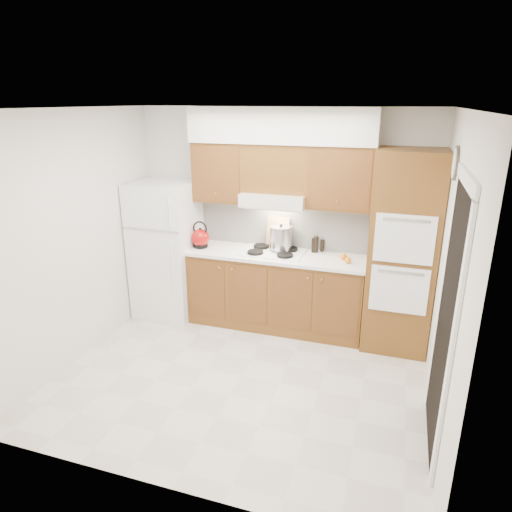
{
  "coord_description": "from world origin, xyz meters",
  "views": [
    {
      "loc": [
        1.37,
        -3.76,
        2.67
      ],
      "look_at": [
        0.01,
        0.45,
        1.15
      ],
      "focal_mm": 32.0,
      "sensor_mm": 36.0,
      "label": 1
    }
  ],
  "objects": [
    {
      "name": "condiment_c",
      "position": [
        0.52,
        1.45,
        1.01
      ],
      "size": [
        0.05,
        0.05,
        0.14
      ],
      "primitive_type": "cylinder",
      "rotation": [
        0.0,
        0.0,
        0.01
      ],
      "color": "black",
      "rests_on": "countertop"
    },
    {
      "name": "backsplash",
      "position": [
        0.02,
        1.49,
        1.22
      ],
      "size": [
        2.11,
        0.03,
        0.56
      ],
      "primitive_type": "cube",
      "color": "white",
      "rests_on": "countertop"
    },
    {
      "name": "upper_cab_left",
      "position": [
        -0.71,
        1.33,
        1.85
      ],
      "size": [
        0.63,
        0.33,
        0.7
      ],
      "primitive_type": "cube",
      "color": "brown",
      "rests_on": "wall_back"
    },
    {
      "name": "ceiling",
      "position": [
        0.0,
        0.0,
        2.6
      ],
      "size": [
        3.6,
        3.6,
        0.0
      ],
      "primitive_type": "plane",
      "color": "white",
      "rests_on": "wall_back"
    },
    {
      "name": "wall_right",
      "position": [
        1.8,
        0.0,
        1.3
      ],
      "size": [
        0.02,
        3.0,
        2.6
      ],
      "primitive_type": "cube",
      "color": "silver",
      "rests_on": "floor"
    },
    {
      "name": "wall_left",
      "position": [
        -1.8,
        0.0,
        1.3
      ],
      "size": [
        0.02,
        3.0,
        2.6
      ],
      "primitive_type": "cube",
      "color": "silver",
      "rests_on": "floor"
    },
    {
      "name": "condiment_a",
      "position": [
        0.43,
        1.38,
        1.03
      ],
      "size": [
        0.06,
        0.06,
        0.18
      ],
      "primitive_type": "cylinder",
      "rotation": [
        0.0,
        0.0,
        0.31
      ],
      "color": "black",
      "rests_on": "countertop"
    },
    {
      "name": "upper_cab_over_hood",
      "position": [
        -0.02,
        1.33,
        1.92
      ],
      "size": [
        0.75,
        0.33,
        0.55
      ],
      "primitive_type": "cube",
      "color": "brown",
      "rests_on": "range_hood"
    },
    {
      "name": "wall_back",
      "position": [
        0.0,
        1.5,
        1.3
      ],
      "size": [
        3.6,
        0.02,
        2.6
      ],
      "primitive_type": "cube",
      "color": "silver",
      "rests_on": "floor"
    },
    {
      "name": "condiment_b",
      "position": [
        0.46,
        1.39,
        1.04
      ],
      "size": [
        0.07,
        0.07,
        0.2
      ],
      "primitive_type": "cylinder",
      "rotation": [
        0.0,
        0.0,
        -0.08
      ],
      "color": "black",
      "rests_on": "countertop"
    },
    {
      "name": "soffit",
      "position": [
        0.03,
        1.32,
        2.4
      ],
      "size": [
        2.13,
        0.36,
        0.4
      ],
      "primitive_type": "cube",
      "color": "silver",
      "rests_on": "wall_back"
    },
    {
      "name": "wall_clock",
      "position": [
        1.79,
        0.55,
        2.15
      ],
      "size": [
        0.02,
        0.3,
        0.3
      ],
      "primitive_type": "cylinder",
      "rotation": [
        0.0,
        1.57,
        0.0
      ],
      "color": "#3F3833",
      "rests_on": "wall_right"
    },
    {
      "name": "oven_cabinet",
      "position": [
        1.44,
        1.18,
        1.1
      ],
      "size": [
        0.7,
        0.65,
        2.2
      ],
      "primitive_type": "cube",
      "color": "brown",
      "rests_on": "floor"
    },
    {
      "name": "doorway",
      "position": [
        1.79,
        -0.35,
        1.05
      ],
      "size": [
        0.02,
        0.9,
        2.1
      ],
      "primitive_type": "cube",
      "color": "black",
      "rests_on": "floor"
    },
    {
      "name": "floor",
      "position": [
        0.0,
        0.0,
        0.0
      ],
      "size": [
        3.6,
        3.6,
        0.0
      ],
      "primitive_type": "plane",
      "color": "beige",
      "rests_on": "ground"
    },
    {
      "name": "fridge",
      "position": [
        -1.41,
        1.14,
        0.86
      ],
      "size": [
        0.75,
        0.72,
        1.72
      ],
      "primitive_type": "cube",
      "color": "white",
      "rests_on": "floor"
    },
    {
      "name": "stock_pot",
      "position": [
        0.05,
        1.3,
        1.1
      ],
      "size": [
        0.26,
        0.26,
        0.27
      ],
      "primitive_type": "cylinder",
      "rotation": [
        0.0,
        0.0,
        -0.01
      ],
      "color": "#AFAFB4",
      "rests_on": "cooktop"
    },
    {
      "name": "cooktop",
      "position": [
        -0.02,
        1.21,
        0.95
      ],
      "size": [
        0.74,
        0.5,
        0.01
      ],
      "primitive_type": "cube",
      "color": "white",
      "rests_on": "countertop"
    },
    {
      "name": "upper_cab_right",
      "position": [
        0.72,
        1.33,
        1.85
      ],
      "size": [
        0.73,
        0.33,
        0.7
      ],
      "primitive_type": "cube",
      "color": "brown",
      "rests_on": "wall_back"
    },
    {
      "name": "range_hood",
      "position": [
        -0.02,
        1.27,
        1.57
      ],
      "size": [
        0.75,
        0.45,
        0.15
      ],
      "primitive_type": "cube",
      "color": "silver",
      "rests_on": "wall_back"
    },
    {
      "name": "base_cabinets",
      "position": [
        0.02,
        1.2,
        0.45
      ],
      "size": [
        2.11,
        0.6,
        0.9
      ],
      "primitive_type": "cube",
      "color": "brown",
      "rests_on": "floor"
    },
    {
      "name": "countertop",
      "position": [
        0.03,
        1.19,
        0.92
      ],
      "size": [
        2.13,
        0.62,
        0.04
      ],
      "primitive_type": "cube",
      "color": "white",
      "rests_on": "base_cabinets"
    },
    {
      "name": "kettle",
      "position": [
        -0.93,
        1.14,
        1.06
      ],
      "size": [
        0.29,
        0.29,
        0.22
      ],
      "primitive_type": "sphere",
      "rotation": [
        0.0,
        0.0,
        -0.38
      ],
      "color": "#970D0B",
      "rests_on": "countertop"
    },
    {
      "name": "orange_near",
      "position": [
        0.87,
        1.11,
        0.98
      ],
      "size": [
        0.07,
        0.07,
        0.07
      ],
      "primitive_type": "sphere",
      "rotation": [
        0.0,
        0.0,
        -0.01
      ],
      "color": "orange",
      "rests_on": "countertop"
    },
    {
      "name": "orange_far",
      "position": [
        0.81,
        1.22,
        0.98
      ],
      "size": [
        0.08,
        0.08,
        0.07
      ],
      "primitive_type": "sphere",
      "rotation": [
        0.0,
        0.0,
        0.11
      ],
      "color": "orange",
      "rests_on": "countertop"
    },
    {
      "name": "cutting_board",
      "position": [
        -0.02,
        1.42,
        1.14
      ],
      "size": [
        0.29,
        0.13,
        0.37
      ],
      "primitive_type": "cube",
      "rotation": [
        -0.21,
        0.0,
        -0.11
      ],
      "color": "tan",
      "rests_on": "countertop"
    }
  ]
}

